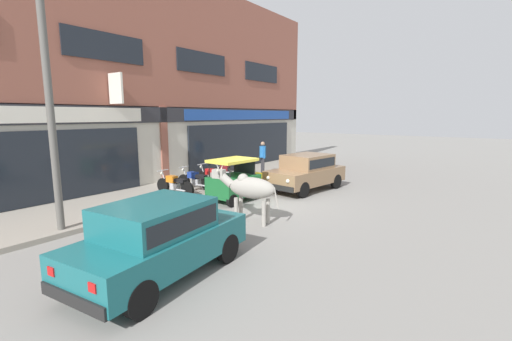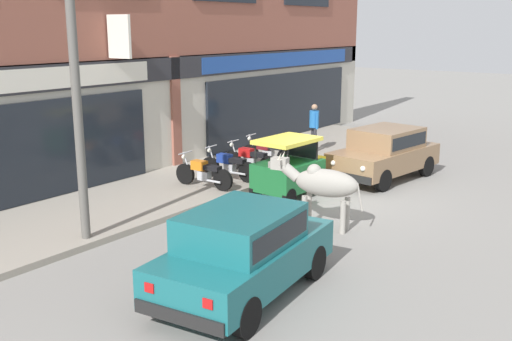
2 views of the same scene
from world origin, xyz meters
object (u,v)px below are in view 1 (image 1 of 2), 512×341
object	(u,v)px
motorcycle_1	(196,180)
motorcycle_2	(213,177)
motorcycle_0	(175,184)
utility_pole	(51,114)
motorcycle_3	(228,172)
pedestrian	(263,154)
car_0	(306,170)
cow	(249,188)
car_1	(159,236)
auto_rickshaw	(235,183)

from	to	relation	value
motorcycle_1	motorcycle_2	distance (m)	0.99
motorcycle_0	utility_pole	world-z (taller)	utility_pole
motorcycle_3	pedestrian	distance (m)	2.60
motorcycle_0	utility_pole	xyz separation A→B (m)	(-4.30, -0.67, 2.54)
motorcycle_3	pedestrian	size ratio (longest dim) A/B	1.13
motorcycle_2	car_0	bearing A→B (deg)	-56.14
motorcycle_0	pedestrian	xyz separation A→B (m)	(5.70, 0.10, 0.60)
cow	car_1	world-z (taller)	cow
motorcycle_3	pedestrian	xyz separation A→B (m)	(2.53, -0.10, 0.60)
pedestrian	motorcycle_1	bearing A→B (deg)	-178.81
motorcycle_1	car_1	bearing A→B (deg)	-138.92
pedestrian	auto_rickshaw	bearing A→B (deg)	-155.65
motorcycle_2	utility_pole	distance (m)	6.86
car_0	pedestrian	world-z (taller)	pedestrian
car_1	motorcycle_2	xyz separation A→B (m)	(6.31, 4.64, -0.29)
motorcycle_2	motorcycle_3	size ratio (longest dim) A/B	1.00
car_1	auto_rickshaw	distance (m)	5.97
car_1	motorcycle_1	xyz separation A→B (m)	(5.32, 4.64, -0.29)
cow	motorcycle_2	size ratio (longest dim) A/B	1.18
car_1	motorcycle_3	distance (m)	8.88
cow	pedestrian	distance (m)	7.51
utility_pole	motorcycle_1	bearing A→B (deg)	7.16
car_1	motorcycle_3	size ratio (longest dim) A/B	2.06
auto_rickshaw	motorcycle_1	xyz separation A→B (m)	(-0.03, 1.99, -0.14)
motorcycle_3	utility_pole	world-z (taller)	utility_pole
car_1	utility_pole	xyz separation A→B (m)	(-0.03, 3.97, 2.25)
car_1	auto_rickshaw	world-z (taller)	auto_rickshaw
auto_rickshaw	pedestrian	world-z (taller)	pedestrian
motorcycle_3	utility_pole	bearing A→B (deg)	-173.36
car_0	utility_pole	distance (m)	9.12
car_1	motorcycle_0	distance (m)	6.31
auto_rickshaw	motorcycle_3	bearing A→B (deg)	46.37
motorcycle_2	motorcycle_3	bearing A→B (deg)	9.61
car_0	car_1	world-z (taller)	same
motorcycle_3	car_0	bearing A→B (deg)	-73.46
cow	pedestrian	bearing A→B (deg)	32.52
car_1	auto_rickshaw	size ratio (longest dim) A/B	1.85
cow	motorcycle_2	distance (m)	4.79
motorcycle_1	motorcycle_2	xyz separation A→B (m)	(0.99, 0.01, 0.00)
pedestrian	car_1	bearing A→B (deg)	-154.61
car_0	utility_pole	world-z (taller)	utility_pole
cow	motorcycle_2	xyz separation A→B (m)	(2.67, 3.95, -0.48)
car_0	motorcycle_1	world-z (taller)	car_0
motorcycle_2	utility_pole	world-z (taller)	utility_pole
motorcycle_1	motorcycle_3	distance (m)	2.13
auto_rickshaw	utility_pole	distance (m)	6.04
car_1	motorcycle_3	world-z (taller)	car_1
motorcycle_3	motorcycle_0	bearing A→B (deg)	-176.36
motorcycle_0	utility_pole	bearing A→B (deg)	-171.16
car_1	pedestrian	xyz separation A→B (m)	(9.97, 4.73, 0.31)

